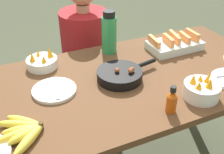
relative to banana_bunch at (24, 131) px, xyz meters
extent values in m
cube|color=brown|center=(0.47, 0.20, -0.04)|extent=(1.84, 0.83, 0.03)
cylinder|color=brown|center=(1.34, 0.55, -0.42)|extent=(0.07, 0.07, 0.73)
ellipsoid|color=gold|center=(0.01, 0.05, 0.00)|extent=(0.15, 0.15, 0.04)
ellipsoid|color=gold|center=(-0.01, 0.04, 0.00)|extent=(0.19, 0.13, 0.04)
ellipsoid|color=gold|center=(0.00, 0.01, 0.00)|extent=(0.16, 0.06, 0.03)
ellipsoid|color=gold|center=(-0.02, -0.01, 0.00)|extent=(0.20, 0.06, 0.04)
ellipsoid|color=gold|center=(0.00, -0.02, 0.00)|extent=(0.16, 0.09, 0.04)
ellipsoid|color=gold|center=(0.01, -0.06, 0.00)|extent=(0.16, 0.16, 0.04)
cylinder|color=#4C3819|center=(0.07, 0.00, 0.00)|extent=(0.02, 0.02, 0.04)
cube|color=silver|center=(0.98, 0.38, 0.01)|extent=(0.33, 0.18, 0.05)
cube|color=#ED8E4C|center=(0.85, 0.40, 0.05)|extent=(0.03, 0.13, 0.04)
cube|color=#ED8E4C|center=(0.93, 0.37, 0.05)|extent=(0.03, 0.12, 0.05)
cube|color=#ED8E4C|center=(0.99, 0.39, 0.05)|extent=(0.05, 0.14, 0.05)
cube|color=#ED8E4C|center=(1.04, 0.37, 0.05)|extent=(0.03, 0.12, 0.05)
cube|color=#ED8E4C|center=(1.11, 0.37, 0.05)|extent=(0.02, 0.12, 0.05)
cylinder|color=black|center=(0.52, 0.21, -0.01)|extent=(0.23, 0.23, 0.01)
cylinder|color=black|center=(0.52, 0.21, 0.01)|extent=(0.24, 0.24, 0.04)
cylinder|color=black|center=(0.70, 0.24, 0.02)|extent=(0.13, 0.05, 0.02)
ellipsoid|color=brown|center=(0.56, 0.16, 0.05)|extent=(0.04, 0.05, 0.03)
ellipsoid|color=brown|center=(0.50, 0.20, 0.04)|extent=(0.04, 0.04, 0.03)
ellipsoid|color=brown|center=(0.57, 0.17, 0.05)|extent=(0.05, 0.04, 0.03)
cylinder|color=white|center=(0.18, 0.24, -0.01)|extent=(0.21, 0.21, 0.02)
cylinder|color=#B2B2B7|center=(0.19, 0.26, 0.00)|extent=(0.02, 0.13, 0.01)
cube|color=#B2B2B7|center=(0.18, 0.17, 0.00)|extent=(0.03, 0.05, 0.00)
cylinder|color=white|center=(0.80, -0.09, 0.02)|extent=(0.17, 0.17, 0.07)
cone|color=orange|center=(0.83, -0.09, 0.08)|extent=(0.03, 0.04, 0.06)
cone|color=orange|center=(0.81, -0.06, 0.07)|extent=(0.04, 0.04, 0.04)
cone|color=orange|center=(0.77, -0.06, 0.07)|extent=(0.05, 0.06, 0.05)
cone|color=orange|center=(0.76, -0.11, 0.07)|extent=(0.05, 0.05, 0.04)
cone|color=orange|center=(0.81, -0.12, 0.07)|extent=(0.05, 0.05, 0.05)
cylinder|color=white|center=(0.19, 0.50, 0.01)|extent=(0.17, 0.17, 0.05)
cone|color=orange|center=(0.24, 0.51, 0.06)|extent=(0.05, 0.06, 0.07)
cone|color=orange|center=(0.18, 0.54, 0.05)|extent=(0.03, 0.03, 0.04)
cone|color=orange|center=(0.14, 0.49, 0.06)|extent=(0.04, 0.04, 0.06)
cone|color=orange|center=(0.19, 0.45, 0.05)|extent=(0.04, 0.04, 0.05)
cylinder|color=#2D9351|center=(0.60, 0.51, 0.09)|extent=(0.09, 0.09, 0.22)
cylinder|color=black|center=(0.60, 0.51, 0.22)|extent=(0.07, 0.07, 0.04)
cylinder|color=#C64C0F|center=(0.61, -0.12, 0.02)|extent=(0.05, 0.05, 0.08)
cone|color=#C64C0F|center=(0.61, -0.12, 0.07)|extent=(0.05, 0.05, 0.02)
cylinder|color=black|center=(0.61, -0.12, 0.10)|extent=(0.03, 0.03, 0.03)
cube|color=black|center=(0.56, 0.86, -0.57)|extent=(0.37, 0.37, 0.44)
cylinder|color=maroon|center=(0.56, 0.86, -0.11)|extent=(0.34, 0.34, 0.48)
cylinder|color=tan|center=(0.56, 0.86, 0.15)|extent=(0.09, 0.09, 0.05)
camera|label=1|loc=(-0.02, -0.89, 0.78)|focal=45.00mm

